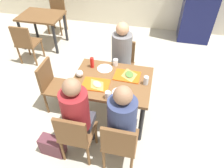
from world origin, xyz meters
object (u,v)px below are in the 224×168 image
object	(u,v)px
main_table	(112,85)
tray_red_near	(96,84)
foil_bundle	(80,73)
person_in_red	(77,112)
plastic_cup_a	(116,62)
chair_left_end	(53,83)
pizza_slice_b	(129,75)
plastic_cup_b	(108,95)
condiment_bottle	(92,63)
paper_plate_near_edge	(120,93)
handbag	(53,146)
pizza_slice_a	(97,84)
person_far_side	(121,54)
chair_near_right	(119,143)
tray_red_far	(127,76)
background_chair_near	(26,42)
chair_near_left	(75,134)
background_table	(42,20)
paper_plate_center	(105,68)
soda_can	(146,80)
background_chair_far	(57,12)
chair_far_side	(122,62)
person_in_brown_jacket	(122,120)

from	to	relation	value
main_table	tray_red_near	world-z (taller)	tray_red_near
main_table	foil_bundle	size ratio (longest dim) A/B	10.74
person_in_red	plastic_cup_a	distance (m)	1.04
chair_left_end	pizza_slice_b	xyz separation A→B (m)	(1.14, 0.14, 0.26)
plastic_cup_b	condiment_bottle	distance (m)	0.69
paper_plate_near_edge	plastic_cup_a	xyz separation A→B (m)	(-0.19, 0.58, 0.05)
person_in_red	tray_red_near	bearing A→B (deg)	81.08
plastic_cup_b	handbag	size ratio (longest dim) A/B	0.31
pizza_slice_a	person_far_side	bearing A→B (deg)	78.52
chair_near_right	person_far_side	size ratio (longest dim) A/B	0.67
tray_red_far	foil_bundle	world-z (taller)	foil_bundle
chair_near_right	tray_red_near	distance (m)	0.83
plastic_cup_a	background_chair_near	world-z (taller)	background_chair_near
pizza_slice_b	foil_bundle	xyz separation A→B (m)	(-0.67, -0.16, 0.03)
pizza_slice_b	condiment_bottle	world-z (taller)	condiment_bottle
pizza_slice_a	chair_near_left	bearing A→B (deg)	-99.11
chair_left_end	pizza_slice_b	world-z (taller)	chair_left_end
background_table	tray_red_near	bearing A→B (deg)	-47.12
tray_red_far	background_chair_near	bearing A→B (deg)	157.06
background_chair_near	paper_plate_center	bearing A→B (deg)	-24.12
person_in_red	background_table	bearing A→B (deg)	124.95
chair_near_left	pizza_slice_b	size ratio (longest dim) A/B	3.08
paper_plate_near_edge	soda_can	xyz separation A→B (m)	(0.30, 0.25, 0.06)
person_far_side	background_table	size ratio (longest dim) A/B	1.38
chair_left_end	background_chair_far	bearing A→B (deg)	112.64
person_far_side	condiment_bottle	bearing A→B (deg)	-129.03
chair_near_left	pizza_slice_b	xyz separation A→B (m)	(0.48, 0.94, 0.26)
person_in_red	soda_can	xyz separation A→B (m)	(0.73, 0.68, 0.05)
chair_near_left	person_far_side	world-z (taller)	person_far_side
soda_can	background_table	bearing A→B (deg)	144.16
tray_red_far	pizza_slice_a	world-z (taller)	pizza_slice_a
person_in_red	plastic_cup_b	world-z (taller)	person_in_red
tray_red_far	background_table	world-z (taller)	tray_red_far
chair_far_side	foil_bundle	world-z (taller)	chair_far_side
chair_left_end	chair_far_side	bearing A→B (deg)	40.90
paper_plate_center	soda_can	world-z (taller)	soda_can
chair_near_right	handbag	size ratio (longest dim) A/B	2.60
chair_left_end	soda_can	xyz separation A→B (m)	(1.38, 0.02, 0.30)
chair_near_left	person_far_side	xyz separation A→B (m)	(0.27, 1.46, 0.25)
person_in_brown_jacket	plastic_cup_a	distance (m)	1.05
foil_bundle	background_chair_near	world-z (taller)	background_chair_near
person_in_red	plastic_cup_a	xyz separation A→B (m)	(0.24, 1.01, 0.04)
paper_plate_near_edge	plastic_cup_b	bearing A→B (deg)	-137.25
tray_red_near	main_table	bearing A→B (deg)	37.61
pizza_slice_b	plastic_cup_a	world-z (taller)	plastic_cup_a
main_table	handbag	world-z (taller)	main_table
chair_far_side	person_in_red	bearing A→B (deg)	-100.45
chair_left_end	tray_red_near	size ratio (longest dim) A/B	2.31
person_far_side	plastic_cup_b	world-z (taller)	person_far_side
chair_near_right	plastic_cup_a	world-z (taller)	chair_near_right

